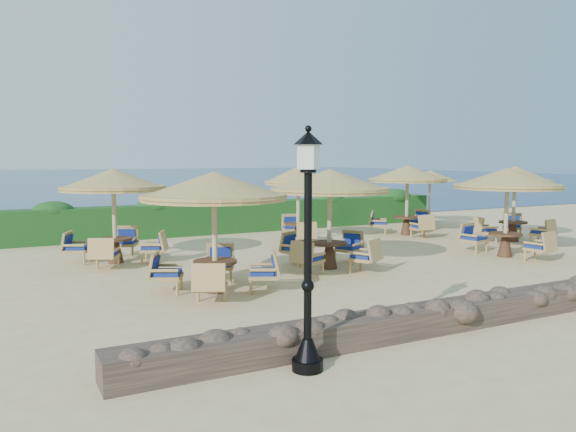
{
  "coord_description": "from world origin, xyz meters",
  "views": [
    {
      "loc": [
        -8.47,
        -13.42,
        2.96
      ],
      "look_at": [
        -1.31,
        0.67,
        1.3
      ],
      "focal_mm": 35.0,
      "sensor_mm": 36.0,
      "label": 1
    }
  ],
  "objects_px": {
    "cafe_set_0": "(214,205)",
    "cafe_set_4": "(298,188)",
    "cafe_set_5": "(407,184)",
    "cafe_set_3": "(114,197)",
    "cafe_set_6": "(515,189)",
    "lamp_post": "(308,261)",
    "extra_parasol": "(430,176)",
    "cafe_set_1": "(330,197)",
    "cafe_set_2": "(507,188)"
  },
  "relations": [
    {
      "from": "cafe_set_0",
      "to": "cafe_set_4",
      "type": "relative_size",
      "value": 1.12
    },
    {
      "from": "cafe_set_5",
      "to": "cafe_set_4",
      "type": "bearing_deg",
      "value": -179.61
    },
    {
      "from": "cafe_set_3",
      "to": "cafe_set_6",
      "type": "relative_size",
      "value": 1.07
    },
    {
      "from": "lamp_post",
      "to": "cafe_set_6",
      "type": "height_order",
      "value": "lamp_post"
    },
    {
      "from": "cafe_set_5",
      "to": "extra_parasol",
      "type": "bearing_deg",
      "value": 33.34
    },
    {
      "from": "cafe_set_1",
      "to": "cafe_set_2",
      "type": "xyz_separation_m",
      "value": [
        5.62,
        -0.84,
        0.15
      ]
    },
    {
      "from": "cafe_set_0",
      "to": "extra_parasol",
      "type": "bearing_deg",
      "value": 30.17
    },
    {
      "from": "cafe_set_0",
      "to": "cafe_set_4",
      "type": "distance_m",
      "value": 7.27
    },
    {
      "from": "cafe_set_5",
      "to": "cafe_set_6",
      "type": "bearing_deg",
      "value": -52.99
    },
    {
      "from": "cafe_set_3",
      "to": "cafe_set_4",
      "type": "bearing_deg",
      "value": 7.51
    },
    {
      "from": "cafe_set_1",
      "to": "cafe_set_2",
      "type": "distance_m",
      "value": 5.68
    },
    {
      "from": "lamp_post",
      "to": "extra_parasol",
      "type": "relative_size",
      "value": 1.38
    },
    {
      "from": "extra_parasol",
      "to": "cafe_set_2",
      "type": "distance_m",
      "value": 7.42
    },
    {
      "from": "cafe_set_5",
      "to": "cafe_set_6",
      "type": "xyz_separation_m",
      "value": [
        2.28,
        -3.03,
        -0.11
      ]
    },
    {
      "from": "cafe_set_4",
      "to": "cafe_set_3",
      "type": "bearing_deg",
      "value": -172.49
    },
    {
      "from": "lamp_post",
      "to": "cafe_set_5",
      "type": "relative_size",
      "value": 1.11
    },
    {
      "from": "cafe_set_2",
      "to": "cafe_set_5",
      "type": "xyz_separation_m",
      "value": [
        0.4,
        5.1,
        -0.11
      ]
    },
    {
      "from": "cafe_set_0",
      "to": "cafe_set_4",
      "type": "xyz_separation_m",
      "value": [
        4.91,
        5.36,
        -0.01
      ]
    },
    {
      "from": "extra_parasol",
      "to": "cafe_set_3",
      "type": "height_order",
      "value": "cafe_set_3"
    },
    {
      "from": "lamp_post",
      "to": "cafe_set_5",
      "type": "bearing_deg",
      "value": 45.8
    },
    {
      "from": "cafe_set_3",
      "to": "cafe_set_5",
      "type": "height_order",
      "value": "same"
    },
    {
      "from": "cafe_set_1",
      "to": "cafe_set_3",
      "type": "height_order",
      "value": "same"
    },
    {
      "from": "cafe_set_3",
      "to": "cafe_set_5",
      "type": "relative_size",
      "value": 0.97
    },
    {
      "from": "lamp_post",
      "to": "cafe_set_4",
      "type": "bearing_deg",
      "value": 62.66
    },
    {
      "from": "cafe_set_3",
      "to": "cafe_set_2",
      "type": "bearing_deg",
      "value": -21.88
    },
    {
      "from": "lamp_post",
      "to": "cafe_set_0",
      "type": "relative_size",
      "value": 1.03
    },
    {
      "from": "cafe_set_5",
      "to": "cafe_set_0",
      "type": "bearing_deg",
      "value": -150.72
    },
    {
      "from": "cafe_set_0",
      "to": "cafe_set_2",
      "type": "distance_m",
      "value": 9.23
    },
    {
      "from": "cafe_set_1",
      "to": "cafe_set_4",
      "type": "distance_m",
      "value": 4.42
    },
    {
      "from": "lamp_post",
      "to": "cafe_set_5",
      "type": "height_order",
      "value": "lamp_post"
    },
    {
      "from": "cafe_set_5",
      "to": "cafe_set_6",
      "type": "relative_size",
      "value": 1.1
    },
    {
      "from": "cafe_set_1",
      "to": "lamp_post",
      "type": "bearing_deg",
      "value": -123.51
    },
    {
      "from": "cafe_set_0",
      "to": "cafe_set_5",
      "type": "xyz_separation_m",
      "value": [
        9.62,
        5.39,
        0.03
      ]
    },
    {
      "from": "cafe_set_3",
      "to": "cafe_set_0",
      "type": "bearing_deg",
      "value": -73.57
    },
    {
      "from": "cafe_set_2",
      "to": "cafe_set_3",
      "type": "xyz_separation_m",
      "value": [
        -10.56,
        4.24,
        -0.22
      ]
    },
    {
      "from": "lamp_post",
      "to": "cafe_set_2",
      "type": "height_order",
      "value": "lamp_post"
    },
    {
      "from": "cafe_set_2",
      "to": "lamp_post",
      "type": "bearing_deg",
      "value": -151.59
    },
    {
      "from": "cafe_set_2",
      "to": "cafe_set_6",
      "type": "relative_size",
      "value": 1.15
    },
    {
      "from": "cafe_set_0",
      "to": "cafe_set_6",
      "type": "distance_m",
      "value": 12.14
    },
    {
      "from": "cafe_set_0",
      "to": "cafe_set_4",
      "type": "bearing_deg",
      "value": 47.5
    },
    {
      "from": "cafe_set_0",
      "to": "cafe_set_3",
      "type": "relative_size",
      "value": 1.11
    },
    {
      "from": "extra_parasol",
      "to": "cafe_set_4",
      "type": "xyz_separation_m",
      "value": [
        -7.29,
        -1.73,
        -0.26
      ]
    },
    {
      "from": "cafe_set_2",
      "to": "cafe_set_3",
      "type": "height_order",
      "value": "same"
    },
    {
      "from": "lamp_post",
      "to": "extra_parasol",
      "type": "height_order",
      "value": "lamp_post"
    },
    {
      "from": "lamp_post",
      "to": "cafe_set_6",
      "type": "bearing_deg",
      "value": 30.59
    },
    {
      "from": "extra_parasol",
      "to": "cafe_set_1",
      "type": "height_order",
      "value": "cafe_set_1"
    },
    {
      "from": "cafe_set_0",
      "to": "cafe_set_3",
      "type": "bearing_deg",
      "value": 106.43
    },
    {
      "from": "cafe_set_4",
      "to": "lamp_post",
      "type": "bearing_deg",
      "value": -117.34
    },
    {
      "from": "cafe_set_4",
      "to": "cafe_set_6",
      "type": "bearing_deg",
      "value": -23.21
    },
    {
      "from": "lamp_post",
      "to": "cafe_set_3",
      "type": "distance_m",
      "value": 9.5
    }
  ]
}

